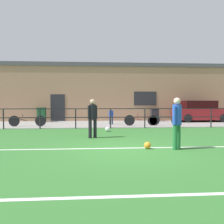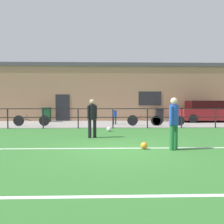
{
  "view_description": "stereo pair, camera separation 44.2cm",
  "coord_description": "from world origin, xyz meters",
  "px_view_note": "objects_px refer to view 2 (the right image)",
  "views": [
    {
      "loc": [
        -0.87,
        -7.3,
        1.54
      ],
      "look_at": [
        -0.14,
        2.89,
        1.08
      ],
      "focal_mm": 37.2,
      "sensor_mm": 36.0,
      "label": 1
    },
    {
      "loc": [
        -0.43,
        -7.32,
        1.54
      ],
      "look_at": [
        -0.14,
        2.89,
        1.08
      ],
      "focal_mm": 37.2,
      "sensor_mm": 36.0,
      "label": 2
    }
  ],
  "objects_px": {
    "player_striker": "(174,120)",
    "parked_car_red": "(206,112)",
    "soccer_ball_match": "(109,129)",
    "spectator_child": "(114,115)",
    "soccer_ball_spare": "(144,146)",
    "bicycle_parked_4": "(168,121)",
    "player_goalkeeper": "(92,116)",
    "trash_bin_0": "(46,115)",
    "trash_bin_1": "(159,115)",
    "bicycle_parked_1": "(31,120)",
    "bicycle_parked_0": "(145,120)"
  },
  "relations": [
    {
      "from": "soccer_ball_match",
      "to": "spectator_child",
      "type": "bearing_deg",
      "value": 83.16
    },
    {
      "from": "bicycle_parked_4",
      "to": "trash_bin_1",
      "type": "xyz_separation_m",
      "value": [
        0.2,
        3.15,
        0.19
      ]
    },
    {
      "from": "bicycle_parked_4",
      "to": "trash_bin_0",
      "type": "distance_m",
      "value": 8.94
    },
    {
      "from": "parked_car_red",
      "to": "bicycle_parked_1",
      "type": "bearing_deg",
      "value": -167.4
    },
    {
      "from": "player_striker",
      "to": "trash_bin_1",
      "type": "bearing_deg",
      "value": -146.65
    },
    {
      "from": "soccer_ball_spare",
      "to": "bicycle_parked_4",
      "type": "distance_m",
      "value": 7.62
    },
    {
      "from": "player_striker",
      "to": "soccer_ball_spare",
      "type": "xyz_separation_m",
      "value": [
        -0.93,
        0.11,
        -0.83
      ]
    },
    {
      "from": "soccer_ball_match",
      "to": "trash_bin_0",
      "type": "relative_size",
      "value": 0.22
    },
    {
      "from": "player_striker",
      "to": "bicycle_parked_1",
      "type": "xyz_separation_m",
      "value": [
        -6.79,
        7.23,
        -0.58
      ]
    },
    {
      "from": "trash_bin_1",
      "to": "parked_car_red",
      "type": "bearing_deg",
      "value": -7.13
    },
    {
      "from": "player_striker",
      "to": "soccer_ball_match",
      "type": "relative_size",
      "value": 6.97
    },
    {
      "from": "bicycle_parked_0",
      "to": "bicycle_parked_4",
      "type": "relative_size",
      "value": 1.06
    },
    {
      "from": "spectator_child",
      "to": "parked_car_red",
      "type": "xyz_separation_m",
      "value": [
        6.95,
        1.8,
        0.14
      ]
    },
    {
      "from": "bicycle_parked_0",
      "to": "bicycle_parked_4",
      "type": "distance_m",
      "value": 1.44
    },
    {
      "from": "spectator_child",
      "to": "trash_bin_0",
      "type": "distance_m",
      "value": 5.49
    },
    {
      "from": "soccer_ball_spare",
      "to": "trash_bin_1",
      "type": "distance_m",
      "value": 10.68
    },
    {
      "from": "player_striker",
      "to": "bicycle_parked_0",
      "type": "bearing_deg",
      "value": -138.56
    },
    {
      "from": "parked_car_red",
      "to": "bicycle_parked_0",
      "type": "relative_size",
      "value": 1.75
    },
    {
      "from": "parked_car_red",
      "to": "trash_bin_0",
      "type": "distance_m",
      "value": 12.02
    },
    {
      "from": "bicycle_parked_4",
      "to": "soccer_ball_spare",
      "type": "bearing_deg",
      "value": -110.77
    },
    {
      "from": "bicycle_parked_0",
      "to": "trash_bin_1",
      "type": "distance_m",
      "value": 3.55
    },
    {
      "from": "player_striker",
      "to": "trash_bin_0",
      "type": "bearing_deg",
      "value": -103.14
    },
    {
      "from": "trash_bin_0",
      "to": "bicycle_parked_0",
      "type": "bearing_deg",
      "value": -23.77
    },
    {
      "from": "soccer_ball_match",
      "to": "bicycle_parked_4",
      "type": "xyz_separation_m",
      "value": [
        3.77,
        2.64,
        0.22
      ]
    },
    {
      "from": "soccer_ball_match",
      "to": "bicycle_parked_0",
      "type": "height_order",
      "value": "bicycle_parked_0"
    },
    {
      "from": "soccer_ball_spare",
      "to": "trash_bin_0",
      "type": "xyz_separation_m",
      "value": [
        -5.7,
        10.18,
        0.45
      ]
    },
    {
      "from": "soccer_ball_spare",
      "to": "bicycle_parked_1",
      "type": "bearing_deg",
      "value": 129.45
    },
    {
      "from": "soccer_ball_spare",
      "to": "spectator_child",
      "type": "relative_size",
      "value": 0.21
    },
    {
      "from": "trash_bin_0",
      "to": "soccer_ball_spare",
      "type": "bearing_deg",
      "value": -60.78
    },
    {
      "from": "bicycle_parked_1",
      "to": "trash_bin_0",
      "type": "height_order",
      "value": "trash_bin_0"
    },
    {
      "from": "player_striker",
      "to": "parked_car_red",
      "type": "relative_size",
      "value": 0.42
    },
    {
      "from": "bicycle_parked_0",
      "to": "trash_bin_1",
      "type": "height_order",
      "value": "trash_bin_1"
    },
    {
      "from": "player_striker",
      "to": "spectator_child",
      "type": "height_order",
      "value": "player_striker"
    },
    {
      "from": "spectator_child",
      "to": "player_goalkeeper",
      "type": "bearing_deg",
      "value": 84.78
    },
    {
      "from": "spectator_child",
      "to": "soccer_ball_match",
      "type": "bearing_deg",
      "value": 89.68
    },
    {
      "from": "bicycle_parked_4",
      "to": "bicycle_parked_0",
      "type": "bearing_deg",
      "value": 180.0
    },
    {
      "from": "spectator_child",
      "to": "trash_bin_1",
      "type": "height_order",
      "value": "spectator_child"
    },
    {
      "from": "soccer_ball_match",
      "to": "bicycle_parked_4",
      "type": "distance_m",
      "value": 4.61
    },
    {
      "from": "trash_bin_0",
      "to": "bicycle_parked_1",
      "type": "bearing_deg",
      "value": -93.02
    },
    {
      "from": "soccer_ball_spare",
      "to": "bicycle_parked_4",
      "type": "relative_size",
      "value": 0.11
    },
    {
      "from": "soccer_ball_spare",
      "to": "bicycle_parked_4",
      "type": "bearing_deg",
      "value": 69.23
    },
    {
      "from": "trash_bin_1",
      "to": "trash_bin_0",
      "type": "bearing_deg",
      "value": -179.45
    },
    {
      "from": "player_goalkeeper",
      "to": "bicycle_parked_1",
      "type": "xyz_separation_m",
      "value": [
        -4.05,
        4.7,
        -0.57
      ]
    },
    {
      "from": "player_striker",
      "to": "soccer_ball_match",
      "type": "distance_m",
      "value": 5.07
    },
    {
      "from": "spectator_child",
      "to": "trash_bin_1",
      "type": "relative_size",
      "value": 1.08
    },
    {
      "from": "soccer_ball_match",
      "to": "player_striker",
      "type": "bearing_deg",
      "value": -66.44
    },
    {
      "from": "player_goalkeeper",
      "to": "trash_bin_0",
      "type": "distance_m",
      "value": 8.69
    },
    {
      "from": "soccer_ball_match",
      "to": "trash_bin_1",
      "type": "xyz_separation_m",
      "value": [
        3.97,
        5.79,
        0.41
      ]
    },
    {
      "from": "soccer_ball_match",
      "to": "spectator_child",
      "type": "height_order",
      "value": "spectator_child"
    },
    {
      "from": "player_goalkeeper",
      "to": "soccer_ball_match",
      "type": "relative_size",
      "value": 6.86
    }
  ]
}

